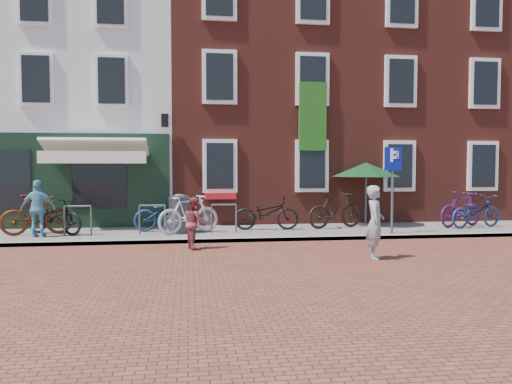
{
  "coord_description": "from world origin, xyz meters",
  "views": [
    {
      "loc": [
        -0.49,
        -12.8,
        2.0
      ],
      "look_at": [
        1.32,
        0.45,
        1.29
      ],
      "focal_mm": 34.75,
      "sensor_mm": 36.0,
      "label": 1
    }
  ],
  "objects": [
    {
      "name": "boy",
      "position": [
        -0.35,
        -0.83,
        0.63
      ],
      "size": [
        0.62,
        0.72,
        1.25
      ],
      "primitive_type": "imported",
      "rotation": [
        0.0,
        0.0,
        1.85
      ],
      "color": "brown",
      "rests_on": "ground"
    },
    {
      "name": "bicycle_5",
      "position": [
        3.95,
        1.77,
        0.66
      ],
      "size": [
        1.93,
        0.99,
        1.12
      ],
      "primitive_type": "imported",
      "rotation": [
        0.0,
        0.0,
        1.83
      ],
      "color": "black",
      "rests_on": "sidewalk"
    },
    {
      "name": "cafe_person",
      "position": [
        -4.47,
        1.0,
        0.86
      ],
      "size": [
        0.92,
        0.42,
        1.53
      ],
      "primitive_type": "imported",
      "rotation": [
        0.0,
        0.0,
        3.09
      ],
      "color": "#5998B1",
      "rests_on": "sidewalk"
    },
    {
      "name": "building_brick_mid",
      "position": [
        2.0,
        7.0,
        5.0
      ],
      "size": [
        6.0,
        8.0,
        10.0
      ],
      "primitive_type": "cube",
      "color": "maroon",
      "rests_on": "ground"
    },
    {
      "name": "sidewalk",
      "position": [
        1.0,
        1.5,
        0.05
      ],
      "size": [
        24.0,
        3.0,
        0.1
      ],
      "primitive_type": "cube",
      "color": "slate",
      "rests_on": "ground"
    },
    {
      "name": "ground",
      "position": [
        0.0,
        0.0,
        0.0
      ],
      "size": [
        80.0,
        80.0,
        0.0
      ],
      "primitive_type": "plane",
      "color": "brown"
    },
    {
      "name": "bicycle_3",
      "position": [
        -0.49,
        1.19,
        0.66
      ],
      "size": [
        1.9,
        1.29,
        1.12
      ],
      "primitive_type": "imported",
      "rotation": [
        0.0,
        0.0,
        2.03
      ],
      "color": "silver",
      "rests_on": "sidewalk"
    },
    {
      "name": "bicycle_7",
      "position": [
        7.92,
        1.55,
        0.66
      ],
      "size": [
        1.92,
        1.18,
        1.12
      ],
      "primitive_type": "imported",
      "rotation": [
        0.0,
        0.0,
        1.96
      ],
      "color": "#47144E",
      "rests_on": "sidewalk"
    },
    {
      "name": "bicycle_1",
      "position": [
        -4.64,
        1.45,
        0.66
      ],
      "size": [
        1.93,
        1.01,
        1.12
      ],
      "primitive_type": "imported",
      "rotation": [
        0.0,
        0.0,
        1.85
      ],
      "color": "#4D1B0A",
      "rests_on": "sidewalk"
    },
    {
      "name": "bicycle_0",
      "position": [
        -4.19,
        1.51,
        0.6
      ],
      "size": [
        1.99,
        1.57,
        1.01
      ],
      "primitive_type": "imported",
      "rotation": [
        0.0,
        0.0,
        1.03
      ],
      "color": "black",
      "rests_on": "sidewalk"
    },
    {
      "name": "woman",
      "position": [
        3.47,
        -2.69,
        0.79
      ],
      "size": [
        0.56,
        0.67,
        1.58
      ],
      "primitive_type": "imported",
      "rotation": [
        0.0,
        0.0,
        1.21
      ],
      "color": "gray",
      "rests_on": "ground"
    },
    {
      "name": "parasol",
      "position": [
        5.14,
        2.4,
        1.97
      ],
      "size": [
        2.25,
        2.25,
        2.11
      ],
      "color": "#4C4C4F",
      "rests_on": "sidewalk"
    },
    {
      "name": "building_stucco",
      "position": [
        -5.0,
        7.0,
        4.5
      ],
      "size": [
        8.0,
        8.0,
        9.0
      ],
      "primitive_type": "cube",
      "color": "silver",
      "rests_on": "ground"
    },
    {
      "name": "bicycle_4",
      "position": [
        1.8,
        1.68,
        0.6
      ],
      "size": [
        1.98,
        0.87,
        1.01
      ],
      "primitive_type": "imported",
      "rotation": [
        0.0,
        0.0,
        1.46
      ],
      "color": "black",
      "rests_on": "sidewalk"
    },
    {
      "name": "building_brick_right",
      "position": [
        8.0,
        7.0,
        5.0
      ],
      "size": [
        6.0,
        8.0,
        10.0
      ],
      "primitive_type": "cube",
      "color": "maroon",
      "rests_on": "ground"
    },
    {
      "name": "bicycle_6",
      "position": [
        8.26,
        1.3,
        0.6
      ],
      "size": [
        2.02,
        1.15,
        1.01
      ],
      "primitive_type": "imported",
      "rotation": [
        0.0,
        0.0,
        1.84
      ],
      "color": "navy",
      "rests_on": "sidewalk"
    },
    {
      "name": "parking_sign",
      "position": [
        5.18,
        0.41,
        1.76
      ],
      "size": [
        0.5,
        0.08,
        2.43
      ],
      "color": "#4C4C4F",
      "rests_on": "sidewalk"
    },
    {
      "name": "litter_bin",
      "position": [
        -0.74,
        1.42,
        0.7
      ],
      "size": [
        0.64,
        0.64,
        1.17
      ],
      "color": "#3A3A3C",
      "rests_on": "sidewalk"
    },
    {
      "name": "bicycle_2",
      "position": [
        -1.11,
        1.78,
        0.6
      ],
      "size": [
        1.97,
        0.83,
        1.01
      ],
      "primitive_type": "imported",
      "rotation": [
        0.0,
        0.0,
        1.66
      ],
      "color": "navy",
      "rests_on": "sidewalk"
    }
  ]
}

